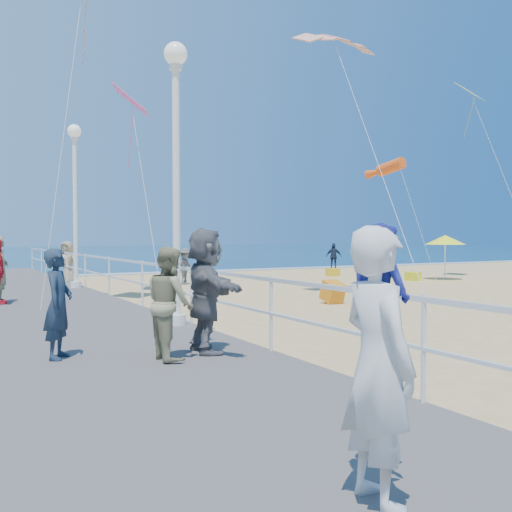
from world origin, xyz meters
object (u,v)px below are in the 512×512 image
spectator_6 (0,269)px  beach_walker_c (67,264)px  woman_holding_toddler (378,365)px  beach_umbrella (445,240)px  spectator_5 (206,290)px  beach_chair_left (413,276)px  spectator_0 (58,304)px  lamp_post_far (75,188)px  beach_walker_a (185,266)px  box_kite (333,294)px  spectator_1 (170,303)px  toddler_held (380,293)px  beach_walker_b (334,257)px  lamp_post_mid (176,153)px  beach_chair_right (333,272)px

spectator_6 → beach_walker_c: spectator_6 is taller
woman_holding_toddler → beach_umbrella: 25.11m
spectator_5 → beach_chair_left: spectator_5 is taller
spectator_0 → beach_walker_c: (3.25, 16.18, -0.22)m
lamp_post_far → beach_umbrella: size_ratio=2.49×
beach_chair_left → spectator_6: bearing=-167.9°
beach_walker_a → box_kite: beach_walker_a is taller
woman_holding_toddler → spectator_5: size_ratio=0.97×
spectator_6 → spectator_0: bearing=-165.0°
spectator_1 → box_kite: size_ratio=2.59×
woman_holding_toddler → box_kite: (8.25, 11.42, -0.98)m
woman_holding_toddler → spectator_0: size_ratio=1.15×
toddler_held → beach_umbrella: toddler_held is taller
beach_walker_b → beach_umbrella: 9.17m
woman_holding_toddler → beach_umbrella: size_ratio=0.82×
beach_walker_a → beach_chair_left: beach_walker_a is taller
lamp_post_mid → spectator_5: (-0.58, -2.62, -2.36)m
lamp_post_mid → beach_walker_c: bearing=87.1°
box_kite → beach_walker_b: bearing=51.9°
beach_walker_c → beach_chair_left: 15.49m
beach_umbrella → beach_chair_right: 5.84m
toddler_held → spectator_5: bearing=-2.2°
spectator_1 → beach_chair_left: size_ratio=2.82×
spectator_6 → box_kite: spectator_6 is taller
lamp_post_mid → lamp_post_far: same height
lamp_post_far → spectator_5: size_ratio=2.94×
beach_walker_a → beach_chair_right: size_ratio=2.88×
lamp_post_mid → beach_walker_a: bearing=67.1°
beach_walker_a → beach_chair_left: 10.63m
lamp_post_far → beach_chair_right: lamp_post_far is taller
spectator_5 → beach_chair_left: size_ratio=3.29×
woman_holding_toddler → beach_chair_left: woman_holding_toddler is taller
lamp_post_far → spectator_5: lamp_post_far is taller
beach_walker_b → beach_chair_right: (-3.52, -4.56, -0.62)m
beach_walker_b → beach_walker_a: bearing=69.0°
woman_holding_toddler → beach_chair_right: 26.29m
woman_holding_toddler → toddler_held: 0.48m
spectator_5 → beach_chair_right: spectator_5 is taller
lamp_post_mid → woman_holding_toddler: 7.96m
spectator_0 → spectator_1: bearing=-92.7°
lamp_post_far → beach_chair_left: bearing=1.8°
lamp_post_mid → spectator_5: lamp_post_mid is taller
spectator_6 → beach_walker_c: bearing=-6.4°
woman_holding_toddler → beach_walker_b: bearing=-28.7°
lamp_post_far → spectator_6: size_ratio=3.13×
spectator_6 → beach_walker_b: (20.10, 12.69, -0.43)m
spectator_6 → spectator_1: bearing=-156.0°
beach_walker_c → spectator_1: bearing=-48.2°
beach_walker_a → box_kite: 8.85m
woman_holding_toddler → toddler_held: toddler_held is taller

